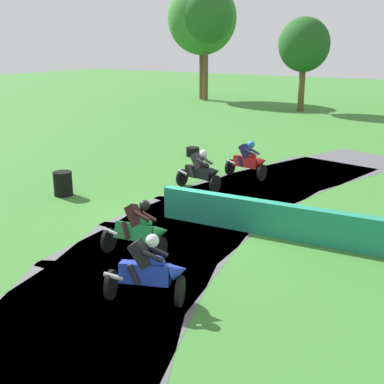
{
  "coord_description": "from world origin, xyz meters",
  "views": [
    {
      "loc": [
        7.43,
        -11.58,
        4.92
      ],
      "look_at": [
        0.07,
        -0.15,
        0.9
      ],
      "focal_mm": 47.97,
      "sensor_mm": 36.0,
      "label": 1
    }
  ],
  "objects_px": {
    "tire_stack_near": "(193,152)",
    "tire_stack_mid_a": "(63,184)",
    "motorcycle_lead_red": "(248,160)",
    "motorcycle_fourth_blue": "(149,270)",
    "motorcycle_chase_black": "(201,171)",
    "motorcycle_trailing_green": "(139,230)"
  },
  "relations": [
    {
      "from": "motorcycle_lead_red",
      "to": "tire_stack_near",
      "type": "distance_m",
      "value": 4.29
    },
    {
      "from": "tire_stack_mid_a",
      "to": "motorcycle_fourth_blue",
      "type": "bearing_deg",
      "value": -31.79
    },
    {
      "from": "motorcycle_chase_black",
      "to": "motorcycle_fourth_blue",
      "type": "bearing_deg",
      "value": -65.31
    },
    {
      "from": "motorcycle_lead_red",
      "to": "motorcycle_trailing_green",
      "type": "xyz_separation_m",
      "value": [
        1.08,
        -7.85,
        -0.04
      ]
    },
    {
      "from": "tire_stack_near",
      "to": "motorcycle_lead_red",
      "type": "bearing_deg",
      "value": -28.34
    },
    {
      "from": "motorcycle_lead_red",
      "to": "motorcycle_chase_black",
      "type": "height_order",
      "value": "same"
    },
    {
      "from": "motorcycle_chase_black",
      "to": "tire_stack_mid_a",
      "type": "bearing_deg",
      "value": -138.36
    },
    {
      "from": "motorcycle_chase_black",
      "to": "motorcycle_fourth_blue",
      "type": "xyz_separation_m",
      "value": [
        3.34,
        -7.27,
        -0.0
      ]
    },
    {
      "from": "motorcycle_fourth_blue",
      "to": "tire_stack_mid_a",
      "type": "distance_m",
      "value": 7.99
    },
    {
      "from": "motorcycle_chase_black",
      "to": "tire_stack_mid_a",
      "type": "xyz_separation_m",
      "value": [
        -3.44,
        -3.06,
        -0.26
      ]
    },
    {
      "from": "motorcycle_fourth_blue",
      "to": "tire_stack_mid_a",
      "type": "bearing_deg",
      "value": 148.21
    },
    {
      "from": "tire_stack_near",
      "to": "tire_stack_mid_a",
      "type": "distance_m",
      "value": 7.38
    },
    {
      "from": "motorcycle_fourth_blue",
      "to": "tire_stack_near",
      "type": "xyz_separation_m",
      "value": [
        -6.44,
        11.57,
        -0.46
      ]
    },
    {
      "from": "motorcycle_lead_red",
      "to": "motorcycle_fourth_blue",
      "type": "height_order",
      "value": "motorcycle_lead_red"
    },
    {
      "from": "motorcycle_lead_red",
      "to": "motorcycle_fourth_blue",
      "type": "bearing_deg",
      "value": -74.3
    },
    {
      "from": "motorcycle_chase_black",
      "to": "tire_stack_near",
      "type": "relative_size",
      "value": 2.93
    },
    {
      "from": "motorcycle_fourth_blue",
      "to": "motorcycle_chase_black",
      "type": "bearing_deg",
      "value": 114.69
    },
    {
      "from": "tire_stack_mid_a",
      "to": "motorcycle_chase_black",
      "type": "bearing_deg",
      "value": 41.64
    },
    {
      "from": "motorcycle_lead_red",
      "to": "motorcycle_chase_black",
      "type": "relative_size",
      "value": 1.0
    },
    {
      "from": "motorcycle_fourth_blue",
      "to": "tire_stack_near",
      "type": "height_order",
      "value": "motorcycle_fourth_blue"
    },
    {
      "from": "motorcycle_chase_black",
      "to": "motorcycle_trailing_green",
      "type": "relative_size",
      "value": 1.02
    },
    {
      "from": "tire_stack_near",
      "to": "motorcycle_fourth_blue",
      "type": "bearing_deg",
      "value": -60.92
    }
  ]
}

